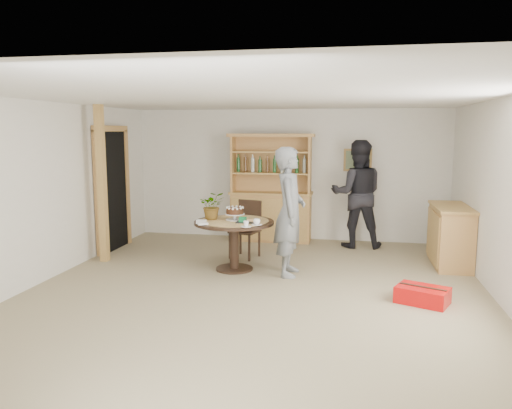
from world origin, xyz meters
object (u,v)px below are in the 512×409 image
(teen_boy, at_px, (290,212))
(red_suitcase, at_px, (422,295))
(dining_chair, at_px, (247,225))
(adult_person, at_px, (357,194))
(sideboard, at_px, (450,235))
(hutch, at_px, (271,205))
(dining_table, at_px, (234,231))

(teen_boy, relative_size, red_suitcase, 2.63)
(dining_chair, relative_size, adult_person, 0.49)
(sideboard, bearing_deg, red_suitcase, -108.75)
(hutch, height_order, dining_table, hutch)
(hutch, height_order, red_suitcase, hutch)
(adult_person, bearing_deg, dining_table, 42.31)
(hutch, distance_m, sideboard, 3.29)
(adult_person, height_order, red_suitcase, adult_person)
(dining_table, distance_m, adult_person, 2.66)
(sideboard, distance_m, adult_person, 1.82)
(hutch, bearing_deg, adult_person, -8.56)
(dining_chair, distance_m, adult_person, 2.14)
(adult_person, xyz_separation_m, red_suitcase, (0.79, -2.92, -0.87))
(dining_chair, distance_m, red_suitcase, 3.20)
(sideboard, distance_m, teen_boy, 2.65)
(dining_table, relative_size, red_suitcase, 1.69)
(teen_boy, bearing_deg, dining_table, 81.29)
(hutch, xyz_separation_m, dining_chair, (-0.20, -1.32, -0.15))
(dining_table, bearing_deg, dining_chair, 88.46)
(dining_chair, height_order, red_suitcase, dining_chair)
(hutch, distance_m, dining_table, 2.16)
(dining_chair, height_order, adult_person, adult_person)
(hutch, distance_m, adult_person, 1.64)
(sideboard, xyz_separation_m, dining_chair, (-3.24, -0.08, 0.06))
(dining_table, distance_m, dining_chair, 0.83)
(hutch, bearing_deg, dining_table, -95.81)
(adult_person, distance_m, red_suitcase, 3.14)
(teen_boy, bearing_deg, red_suitcase, -119.43)
(red_suitcase, bearing_deg, hutch, 150.68)
(dining_chair, bearing_deg, teen_boy, -32.02)
(sideboard, distance_m, dining_chair, 3.24)
(dining_chair, bearing_deg, sideboard, 17.61)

